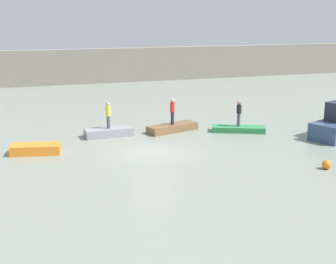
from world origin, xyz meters
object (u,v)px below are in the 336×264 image
Objects in this scene: rowboat_orange at (36,149)px; rowboat_green at (238,129)px; rowboat_grey at (109,132)px; person_dark_shirt at (239,112)px; person_red_shirt at (172,110)px; rowboat_brown at (172,128)px; person_yellow_shirt at (108,114)px; mooring_buoy at (326,165)px.

rowboat_green is at bearing 15.29° from rowboat_orange.
person_dark_shirt is (8.39, -1.54, 1.06)m from rowboat_grey.
person_red_shirt is at bearing -175.90° from rowboat_green.
rowboat_grey is at bearing 39.30° from rowboat_orange.
person_red_shirt is 1.02× the size of person_dark_shirt.
rowboat_brown is 1.01× the size of rowboat_green.
person_yellow_shirt is at bearing 101.59° from rowboat_grey.
person_yellow_shirt is 13.46m from mooring_buoy.
person_red_shirt is 3.68× the size of mooring_buoy.
person_dark_shirt is (13.00, 0.92, 1.06)m from rowboat_orange.
mooring_buoy is (0.73, -8.28, 0.05)m from rowboat_green.
person_dark_shirt is at bearing -10.39° from person_yellow_shirt.
rowboat_orange reaches higher than rowboat_brown.
rowboat_green is 8.32m from mooring_buoy.
mooring_buoy is at bearing -47.11° from person_yellow_shirt.
rowboat_grey is 6.44× the size of mooring_buoy.
rowboat_orange is 1.58× the size of person_yellow_shirt.
rowboat_brown is at bearing -0.89° from person_yellow_shirt.
person_dark_shirt is at bearing 0.00° from rowboat_green.
rowboat_orange is at bearing 178.58° from rowboat_brown.
rowboat_grey is 0.88× the size of rowboat_green.
person_yellow_shirt is at bearing 39.30° from rowboat_orange.
rowboat_brown is 2.06× the size of person_yellow_shirt.
rowboat_grey is 4.44m from person_red_shirt.
person_yellow_shirt is at bearing 162.63° from rowboat_brown.
rowboat_green is 8.63m from person_yellow_shirt.
person_red_shirt reaches higher than mooring_buoy.
person_dark_shirt reaches higher than rowboat_orange.
rowboat_brown reaches higher than mooring_buoy.
rowboat_grey is 1.20m from person_yellow_shirt.
rowboat_green is 7.36× the size of mooring_buoy.
person_yellow_shirt is at bearing 132.89° from mooring_buoy.
rowboat_brown is at bearing 26.31° from rowboat_orange.
rowboat_orange is 13.08m from person_dark_shirt.
rowboat_grey reaches higher than mooring_buoy.
rowboat_orange reaches higher than rowboat_green.
person_red_shirt is at bearing -0.89° from person_yellow_shirt.
person_yellow_shirt is (-8.39, 1.54, 0.14)m from person_dark_shirt.
person_dark_shirt is (4.12, -1.47, -0.13)m from person_red_shirt.
rowboat_orange is 9.27m from person_red_shirt.
rowboat_brown is 2.06× the size of person_dark_shirt.
mooring_buoy is at bearing -49.56° from rowboat_grey.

